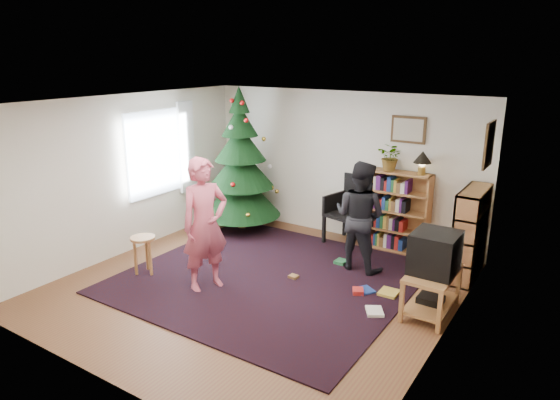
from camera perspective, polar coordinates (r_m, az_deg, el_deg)
The scene contains 23 objects.
floor at distance 6.99m, azimuth -2.66°, elevation -9.78°, with size 5.00×5.00×0.00m, color brown.
ceiling at distance 6.30m, azimuth -2.96°, elevation 11.08°, with size 5.00×5.00×0.00m, color white.
wall_back at distance 8.63m, azimuth 6.95°, elevation 4.00°, with size 5.00×0.02×2.50m, color silver.
wall_front at distance 4.85m, azimuth -20.41°, elevation -6.85°, with size 5.00×0.02×2.50m, color silver.
wall_left at distance 8.21m, azimuth -17.14°, elevation 2.76°, with size 0.02×5.00×2.50m, color silver.
wall_right at distance 5.53m, azimuth 18.79°, elevation -3.86°, with size 0.02×5.00×2.50m, color silver.
rug at distance 7.21m, azimuth -1.26°, elevation -8.84°, with size 3.80×3.60×0.02m, color black.
window_pane at distance 8.52m, azimuth -14.08°, elevation 5.20°, with size 0.04×1.20×1.40m, color silver.
curtain at distance 8.98m, azimuth -10.65°, elevation 5.95°, with size 0.06×0.35×1.60m, color silver.
picture_back at distance 8.05m, azimuth 14.47°, elevation 7.79°, with size 0.55×0.03×0.42m.
picture_right at distance 7.03m, azimuth 22.79°, elevation 5.85°, with size 0.03×0.50×0.60m.
christmas_tree at distance 8.90m, azimuth -4.51°, elevation 3.25°, with size 1.41×1.41×2.56m.
bookshelf_back at distance 8.21m, azimuth 13.51°, elevation -1.21°, with size 0.95×0.30×1.30m.
bookshelf_right at distance 7.50m, azimuth 20.92°, elevation -3.53°, with size 0.30×0.95×1.30m.
tv_stand at distance 6.46m, azimuth 16.94°, elevation -9.62°, with size 0.50×0.91×0.55m.
crt_tv at distance 6.27m, azimuth 17.27°, elevation -5.72°, with size 0.53×0.57×0.50m.
armchair at distance 8.45m, azimuth 8.18°, elevation -0.75°, with size 0.74×0.74×1.13m.
stool at distance 7.42m, azimuth -15.35°, elevation -5.03°, with size 0.35×0.35×0.58m.
person_standing at distance 6.68m, azimuth -8.57°, elevation -2.82°, with size 0.66×0.43×1.81m, color #BC4B5E.
person_by_chair at distance 7.33m, azimuth 9.09°, elevation -1.83°, with size 0.79×0.62×1.63m, color black.
potted_plant at distance 8.06m, azimuth 12.57°, elevation 4.82°, with size 0.40×0.34×0.44m, color gray.
table_lamp at distance 7.90m, azimuth 15.98°, elevation 4.56°, with size 0.28×0.28×0.37m.
floor_clutter at distance 6.95m, azimuth 8.25°, elevation -9.73°, with size 1.56×1.34×0.08m.
Camera 1 is at (3.68, -5.08, 3.08)m, focal length 32.00 mm.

